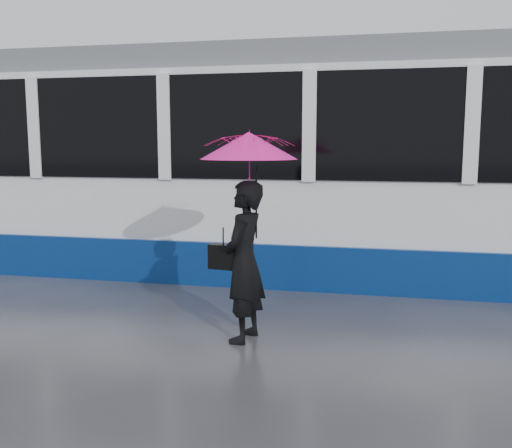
# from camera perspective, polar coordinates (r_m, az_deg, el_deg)

# --- Properties ---
(ground) EXTENTS (90.00, 90.00, 0.00)m
(ground) POSITION_cam_1_polar(r_m,az_deg,el_deg) (7.12, -12.14, -8.26)
(ground) COLOR #29282D
(ground) RESTS_ON ground
(rails) EXTENTS (34.00, 1.51, 0.02)m
(rails) POSITION_cam_1_polar(r_m,az_deg,el_deg) (9.38, -5.79, -4.10)
(rails) COLOR #3F3D38
(rails) RESTS_ON ground
(tram) EXTENTS (26.00, 2.56, 3.35)m
(tram) POSITION_cam_1_polar(r_m,az_deg,el_deg) (9.78, -14.64, 5.80)
(tram) COLOR white
(tram) RESTS_ON ground
(woman) EXTENTS (0.47, 0.64, 1.62)m
(woman) POSITION_cam_1_polar(r_m,az_deg,el_deg) (5.69, -1.20, -3.79)
(woman) COLOR black
(woman) RESTS_ON ground
(umbrella) EXTENTS (1.08, 1.08, 1.09)m
(umbrella) POSITION_cam_1_polar(r_m,az_deg,el_deg) (5.57, -0.73, 5.95)
(umbrella) COLOR #FF1560
(umbrella) RESTS_ON ground
(handbag) EXTENTS (0.30, 0.17, 0.43)m
(handbag) POSITION_cam_1_polar(r_m,az_deg,el_deg) (5.76, -3.29, -3.27)
(handbag) COLOR black
(handbag) RESTS_ON ground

